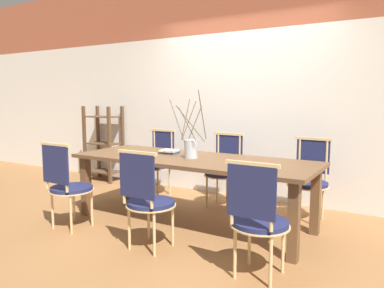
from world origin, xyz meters
TOP-DOWN VIEW (x-y plane):
  - ground_plane at (0.00, 0.00)m, footprint 16.00×16.00m
  - wall_rear at (0.00, 1.36)m, footprint 12.00×0.06m
  - dining_table at (0.00, 0.00)m, footprint 2.67×0.97m
  - chair_near_leftend at (-1.03, -0.81)m, footprint 0.46×0.46m
  - chair_near_left at (0.02, -0.81)m, footprint 0.46×0.46m
  - chair_near_center at (1.08, -0.81)m, footprint 0.46×0.46m
  - chair_far_leftend at (-1.07, 0.81)m, footprint 0.46×0.46m
  - chair_far_left at (-0.02, 0.81)m, footprint 0.46×0.46m
  - chair_far_center at (1.05, 0.81)m, footprint 0.46×0.46m
  - vase_centerpiece at (-0.00, -0.02)m, footprint 0.43×0.39m
  - book_stack at (-0.40, 0.14)m, footprint 0.22×0.20m
  - shelving_rack at (-2.40, 1.11)m, footprint 0.61×0.36m

SIDE VIEW (x-z plane):
  - ground_plane at x=0.00m, z-range 0.00..0.00m
  - chair_near_leftend at x=-1.03m, z-range 0.02..0.95m
  - chair_near_left at x=0.02m, z-range 0.02..0.95m
  - chair_near_center at x=1.08m, z-range 0.02..0.95m
  - chair_far_leftend at x=-1.07m, z-range 0.02..0.95m
  - chair_far_left at x=-0.02m, z-range 0.02..0.95m
  - chair_far_center at x=1.05m, z-range 0.02..0.95m
  - shelving_rack at x=-2.40m, z-range 0.00..1.24m
  - dining_table at x=0.00m, z-range 0.28..1.02m
  - book_stack at x=-0.40m, z-range 0.74..0.78m
  - vase_centerpiece at x=0.00m, z-range 0.49..1.21m
  - wall_rear at x=0.00m, z-range 0.00..3.20m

